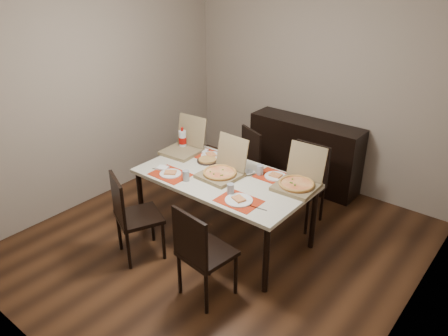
{
  "coord_description": "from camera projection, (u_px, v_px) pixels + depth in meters",
  "views": [
    {
      "loc": [
        2.49,
        -3.02,
        2.81
      ],
      "look_at": [
        -0.04,
        0.12,
        0.85
      ],
      "focal_mm": 35.0,
      "sensor_mm": 36.0,
      "label": 1
    }
  ],
  "objects": [
    {
      "name": "dip_bowl",
      "position": [
        248.0,
        173.0,
        4.58
      ],
      "size": [
        0.15,
        0.15,
        0.03
      ],
      "primitive_type": "imported",
      "rotation": [
        0.0,
        0.0,
        -0.28
      ],
      "color": "white",
      "rests_on": "dining_table"
    },
    {
      "name": "pizza_box_left",
      "position": [
        184.0,
        147.0,
        5.07
      ],
      "size": [
        0.42,
        0.46,
        0.39
      ],
      "color": "olive",
      "rests_on": "dining_table"
    },
    {
      "name": "chair_far_left",
      "position": [
        242.0,
        163.0,
        5.38
      ],
      "size": [
        0.55,
        0.55,
        0.93
      ],
      "color": "black",
      "rests_on": "ground"
    },
    {
      "name": "dining_table",
      "position": [
        224.0,
        182.0,
        4.56
      ],
      "size": [
        1.8,
        1.0,
        0.75
      ],
      "color": "beige",
      "rests_on": "ground"
    },
    {
      "name": "chair_far_right",
      "position": [
        306.0,
        181.0,
        4.96
      ],
      "size": [
        0.42,
        0.42,
        0.93
      ],
      "color": "black",
      "rests_on": "ground"
    },
    {
      "name": "setting_near_left",
      "position": [
        173.0,
        174.0,
        4.54
      ],
      "size": [
        0.51,
        0.3,
        0.11
      ],
      "color": "#B8260C",
      "rests_on": "dining_table"
    },
    {
      "name": "pizza_box_right",
      "position": [
        298.0,
        182.0,
        4.29
      ],
      "size": [
        0.41,
        0.46,
        0.4
      ],
      "color": "olive",
      "rests_on": "dining_table"
    },
    {
      "name": "faina_plate",
      "position": [
        207.0,
        160.0,
        4.86
      ],
      "size": [
        0.24,
        0.24,
        0.03
      ],
      "color": "black",
      "rests_on": "dining_table"
    },
    {
      "name": "room_walls",
      "position": [
        247.0,
        78.0,
        4.3
      ],
      "size": [
        3.84,
        4.02,
        2.62
      ],
      "color": "gray",
      "rests_on": "ground"
    },
    {
      "name": "setting_near_right",
      "position": [
        237.0,
        197.0,
        4.1
      ],
      "size": [
        0.5,
        0.3,
        0.11
      ],
      "color": "#B8260C",
      "rests_on": "dining_table"
    },
    {
      "name": "soda_bottle",
      "position": [
        183.0,
        140.0,
        5.13
      ],
      "size": [
        0.09,
        0.09,
        0.27
      ],
      "color": "silver",
      "rests_on": "dining_table"
    },
    {
      "name": "napkin_loose",
      "position": [
        224.0,
        177.0,
        4.5
      ],
      "size": [
        0.15,
        0.16,
        0.02
      ],
      "primitive_type": "cube",
      "rotation": [
        0.0,
        0.0,
        1.1
      ],
      "color": "white",
      "rests_on": "dining_table"
    },
    {
      "name": "ground",
      "position": [
        220.0,
        243.0,
        4.76
      ],
      "size": [
        3.8,
        4.0,
        0.02
      ],
      "primitive_type": "cube",
      "color": "#442714",
      "rests_on": "ground"
    },
    {
      "name": "sideboard",
      "position": [
        304.0,
        153.0,
        5.8
      ],
      "size": [
        1.5,
        0.4,
        0.9
      ],
      "primitive_type": "cube",
      "color": "black",
      "rests_on": "ground"
    },
    {
      "name": "setting_far_right",
      "position": [
        271.0,
        175.0,
        4.52
      ],
      "size": [
        0.47,
        0.3,
        0.11
      ],
      "color": "#B8260C",
      "rests_on": "dining_table"
    },
    {
      "name": "setting_far_left",
      "position": [
        213.0,
        155.0,
        4.96
      ],
      "size": [
        0.5,
        0.3,
        0.11
      ],
      "color": "#B8260C",
      "rests_on": "dining_table"
    },
    {
      "name": "pizza_box_center",
      "position": [
        222.0,
        171.0,
        4.51
      ],
      "size": [
        0.41,
        0.45,
        0.39
      ],
      "color": "olive",
      "rests_on": "dining_table"
    },
    {
      "name": "chair_near_left",
      "position": [
        131.0,
        214.0,
        4.33
      ],
      "size": [
        0.56,
        0.56,
        0.93
      ],
      "color": "black",
      "rests_on": "ground"
    },
    {
      "name": "chair_near_right",
      "position": [
        201.0,
        251.0,
        3.78
      ],
      "size": [
        0.47,
        0.47,
        0.93
      ],
      "color": "black",
      "rests_on": "ground"
    }
  ]
}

